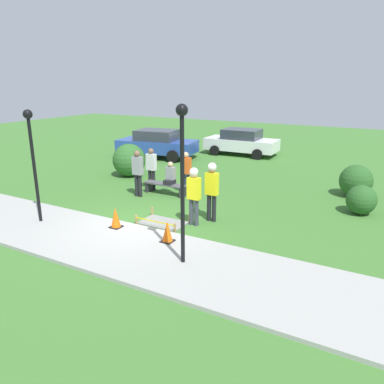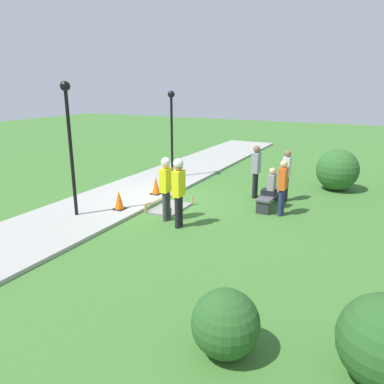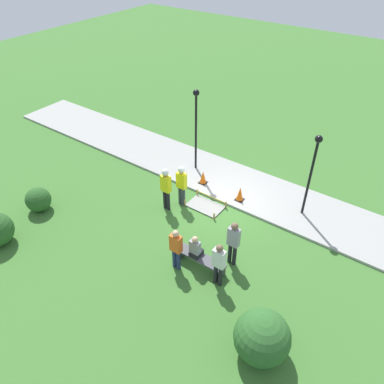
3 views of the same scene
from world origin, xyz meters
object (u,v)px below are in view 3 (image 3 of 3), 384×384
object	(u,v)px
traffic_cone_near_patch	(240,194)
lamppost_far	(313,164)
park_bench	(201,260)
bystander_in_gray_shirt	(219,263)
bystander_in_white_shirt	(233,241)
worker_supervisor	(182,182)
lamppost_near	(196,119)
person_seated_on_bench	(195,248)
bystander_in_orange_shirt	(176,247)
worker_assistant	(166,185)
traffic_cone_far_patch	(203,177)

from	to	relation	value
traffic_cone_near_patch	lamppost_far	xyz separation A→B (m)	(-2.46, -0.75, 2.01)
park_bench	bystander_in_gray_shirt	xyz separation A→B (m)	(-0.85, 0.28, 0.67)
bystander_in_gray_shirt	bystander_in_white_shirt	size ratio (longest dim) A/B	0.95
worker_supervisor	lamppost_near	xyz separation A→B (m)	(1.06, -2.49, 1.49)
person_seated_on_bench	worker_supervisor	distance (m)	3.41
bystander_in_gray_shirt	traffic_cone_near_patch	bearing A→B (deg)	-69.26
person_seated_on_bench	bystander_in_gray_shirt	distance (m)	1.10
person_seated_on_bench	bystander_in_orange_shirt	bearing A→B (deg)	46.18
bystander_in_white_shirt	bystander_in_gray_shirt	bearing A→B (deg)	94.69
traffic_cone_near_patch	bystander_in_gray_shirt	bearing A→B (deg)	110.74
traffic_cone_near_patch	lamppost_near	world-z (taller)	lamppost_near
bystander_in_orange_shirt	lamppost_near	bearing A→B (deg)	-60.81
park_bench	worker_assistant	distance (m)	3.52
worker_assistant	bystander_in_gray_shirt	distance (m)	4.30
traffic_cone_near_patch	bystander_in_orange_shirt	distance (m)	4.45
worker_supervisor	lamppost_near	bearing A→B (deg)	-66.97
traffic_cone_near_patch	bystander_in_white_shirt	world-z (taller)	bystander_in_white_shirt
person_seated_on_bench	bystander_in_white_shirt	distance (m)	1.29
lamppost_near	bystander_in_gray_shirt	bearing A→B (deg)	131.31
park_bench	worker_supervisor	xyz separation A→B (m)	(2.59, -2.36, 0.80)
traffic_cone_near_patch	bystander_in_white_shirt	xyz separation A→B (m)	(-1.50, 3.14, 0.64)
bystander_in_gray_shirt	lamppost_far	xyz separation A→B (m)	(-0.88, -4.93, 1.43)
lamppost_far	person_seated_on_bench	bearing A→B (deg)	67.56
park_bench	worker_assistant	xyz separation A→B (m)	(2.92, -1.77, 0.86)
park_bench	lamppost_far	xyz separation A→B (m)	(-1.73, -4.64, 2.10)
traffic_cone_far_patch	bystander_in_gray_shirt	distance (m)	5.59
park_bench	traffic_cone_far_patch	bearing A→B (deg)	-56.42
person_seated_on_bench	traffic_cone_far_patch	bearing A→B (deg)	-58.81
worker_supervisor	lamppost_near	distance (m)	3.09
person_seated_on_bench	bystander_in_gray_shirt	bearing A→B (deg)	167.65
park_bench	person_seated_on_bench	xyz separation A→B (m)	(0.20, 0.05, 0.48)
bystander_in_white_shirt	lamppost_far	distance (m)	4.23
traffic_cone_near_patch	lamppost_far	size ratio (longest dim) A/B	0.18
lamppost_near	lamppost_far	world-z (taller)	lamppost_near
worker_supervisor	bystander_in_gray_shirt	distance (m)	4.35
traffic_cone_far_patch	bystander_in_orange_shirt	bearing A→B (deg)	113.92
traffic_cone_far_patch	lamppost_near	bearing A→B (deg)	-40.05
bystander_in_gray_shirt	person_seated_on_bench	bearing A→B (deg)	-12.35
park_bench	person_seated_on_bench	distance (m)	0.52
bystander_in_white_shirt	traffic_cone_near_patch	bearing A→B (deg)	-64.51
traffic_cone_near_patch	person_seated_on_bench	size ratio (longest dim) A/B	0.72
traffic_cone_far_patch	lamppost_far	bearing A→B (deg)	-171.93
bystander_in_white_shirt	lamppost_near	distance (m)	6.22
worker_supervisor	lamppost_near	size ratio (longest dim) A/B	0.49
park_bench	person_seated_on_bench	world-z (taller)	person_seated_on_bench
traffic_cone_far_patch	worker_assistant	xyz separation A→B (m)	(0.25, 2.25, 0.79)
park_bench	bystander_in_gray_shirt	bearing A→B (deg)	161.74
worker_assistant	bystander_in_gray_shirt	world-z (taller)	worker_assistant
traffic_cone_far_patch	bystander_in_white_shirt	xyz separation A→B (m)	(-3.44, 3.26, 0.65)
worker_supervisor	bystander_in_white_shirt	world-z (taller)	worker_supervisor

